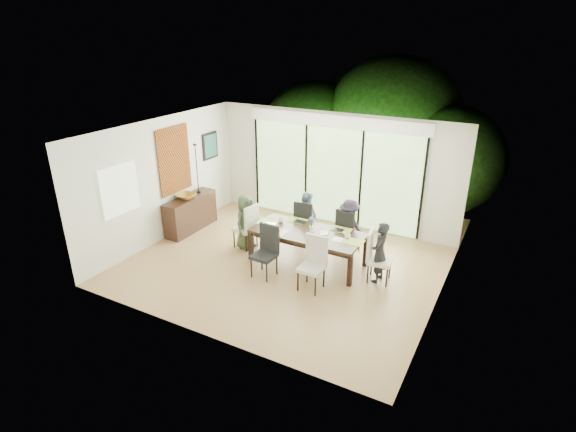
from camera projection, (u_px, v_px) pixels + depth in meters
The scene contains 62 objects.
floor at pixel (282, 266), 9.05m from camera, with size 6.00×5.00×0.01m, color brown.
ceiling at pixel (281, 133), 8.00m from camera, with size 6.00×5.00×0.01m, color white.
wall_back at pixel (334, 170), 10.56m from camera, with size 6.00×0.02×2.70m, color beige.
wall_front at pixel (197, 259), 6.49m from camera, with size 6.00×0.02×2.70m, color white.
wall_left at pixel (162, 180), 9.84m from camera, with size 0.02×5.00×2.70m, color white.
wall_right at pixel (445, 236), 7.20m from camera, with size 0.02×5.00×2.70m, color silver.
glass_doors at pixel (333, 176), 10.58m from camera, with size 4.20×0.02×2.30m, color #598C3F.
blinds_header at pixel (335, 121), 10.07m from camera, with size 4.40×0.06×0.28m, color white.
mullion_a at pixel (257, 164), 11.49m from camera, with size 0.05×0.04×2.30m, color black.
mullion_b at pixel (306, 172), 10.88m from camera, with size 0.05×0.04×2.30m, color black.
mullion_c at pixel (361, 181), 10.27m from camera, with size 0.05×0.04×2.30m, color black.
mullion_d at pixel (423, 190), 9.65m from camera, with size 0.05×0.04×2.30m, color black.
side_window at pixel (120, 190), 8.79m from camera, with size 0.02×0.90×1.00m, color #8CAD7F.
deck at pixel (345, 212), 11.82m from camera, with size 6.00×1.80×0.10m, color brown.
rail_top at pixel (357, 182), 12.24m from camera, with size 6.00×0.08×0.06m, color brown.
foliage_left at pixel (314, 135), 13.49m from camera, with size 3.20×3.20×3.20m, color #14380F.
foliage_mid at pixel (392, 127), 12.87m from camera, with size 4.00×4.00×4.00m, color #14380F.
foliage_right at pixel (449, 160), 11.64m from camera, with size 2.80×2.80×2.80m, color #14380F.
foliage_far at pixel (367, 126), 13.95m from camera, with size 3.60×3.60×3.60m, color #14380F.
table_top at pixel (308, 233), 8.92m from camera, with size 2.21×1.01×0.06m, color black.
table_apron at pixel (308, 237), 8.95m from camera, with size 2.03×0.83×0.09m, color black.
table_leg_fl at pixel (251, 245), 9.18m from camera, with size 0.08×0.08×0.64m, color black.
table_leg_fr at pixel (350, 271), 8.23m from camera, with size 0.08×0.08×0.64m, color black.
table_leg_bl at pixel (272, 230), 9.88m from camera, with size 0.08×0.08×0.64m, color black.
table_leg_br at pixel (366, 252), 8.93m from camera, with size 0.08×0.08×0.64m, color black.
chair_left_end at pixel (245, 226), 9.64m from camera, with size 0.42×0.42×1.01m, color beige, non-canonical shape.
chair_right_end at pixel (380, 257), 8.32m from camera, with size 0.42×0.42×1.01m, color white, non-canonical shape.
chair_far_left at pixel (306, 221), 9.87m from camera, with size 0.42×0.42×1.01m, color black, non-canonical shape.
chair_far_right at pixel (349, 230), 9.43m from camera, with size 0.42×0.42×1.01m, color black, non-canonical shape.
chair_near_left at pixel (264, 252), 8.50m from camera, with size 0.42×0.42×1.01m, color black, non-canonical shape.
chair_near_right at pixel (311, 264), 8.06m from camera, with size 0.42×0.42×1.01m, color beige, non-canonical shape.
person_left_end at pixel (246, 222), 9.60m from camera, with size 0.56×0.35×1.19m, color #39472F.
person_right_end at pixel (380, 252), 8.30m from camera, with size 0.56×0.35×1.19m, color black.
person_far_left at pixel (306, 218), 9.82m from camera, with size 0.56×0.35×1.19m, color slate.
person_far_right at pixel (349, 227), 9.38m from camera, with size 0.56×0.35×1.19m, color #251D2C.
placemat_left at pixel (267, 222), 9.33m from camera, with size 0.41×0.30×0.01m, color #89C446.
placemat_right at pixel (353, 242), 8.49m from camera, with size 0.41×0.30×0.01m, color #96B23F.
placemat_far_l at pixel (297, 220), 9.43m from camera, with size 0.41×0.30×0.01m, color #7DAC3D.
placemat_far_r at pixel (341, 230), 8.99m from camera, with size 0.41×0.30×0.01m, color olive.
placemat_paper at pixel (276, 232), 8.91m from camera, with size 0.41×0.30×0.01m, color white.
tablet_far_l at pixel (300, 222), 9.34m from camera, with size 0.24×0.17×0.01m, color black.
tablet_far_r at pixel (338, 230), 8.97m from camera, with size 0.22×0.16×0.01m, color black.
papers at pixel (340, 240), 8.56m from camera, with size 0.28×0.20×0.00m, color white.
platter_base at pixel (276, 231), 8.90m from camera, with size 0.24×0.24×0.02m, color white.
platter_snacks at pixel (276, 230), 8.90m from camera, with size 0.18×0.18×0.01m, color orange.
vase at pixel (311, 229), 8.91m from camera, with size 0.07×0.07×0.11m, color silver.
hyacinth_stems at pixel (311, 224), 8.87m from camera, with size 0.04×0.04×0.15m, color #337226.
hyacinth_blooms at pixel (311, 219), 8.83m from camera, with size 0.10×0.10×0.10m, color #455BAE.
laptop at pixel (268, 225), 9.20m from camera, with size 0.30×0.20×0.02m, color silver.
cup_a at pixel (281, 220), 9.32m from camera, with size 0.11×0.11×0.09m, color white.
cup_b at pixel (313, 233), 8.75m from camera, with size 0.09×0.09×0.08m, color white.
cup_c at pixel (347, 236), 8.62m from camera, with size 0.11×0.11×0.09m, color white.
book at pixel (320, 233), 8.84m from camera, with size 0.15×0.21×0.02m, color white.
sideboard at pixel (191, 213), 10.53m from camera, with size 0.41×1.46×0.82m, color black.
bowl at pixel (186, 196), 10.27m from camera, with size 0.43×0.43×0.11m, color olive.
candlestick_base at pixel (199, 192), 10.65m from camera, with size 0.09×0.09×0.04m, color black.
candlestick_shaft at pixel (197, 168), 10.43m from camera, with size 0.02×0.02×1.14m, color black.
candlestick_pan at pixel (195, 145), 10.21m from camera, with size 0.09×0.09×0.03m, color black.
candle at pixel (195, 142), 10.19m from camera, with size 0.03×0.03×0.09m, color silver.
tapestry at pixel (174, 160), 10.01m from camera, with size 0.02×1.00×1.50m, color #9C4B16.
art_frame at pixel (210, 146), 11.05m from camera, with size 0.03×0.55×0.65m, color black.
art_canvas at pixel (211, 146), 11.04m from camera, with size 0.01×0.45×0.55m, color #164947.
Camera 1 is at (3.89, -6.93, 4.44)m, focal length 28.00 mm.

